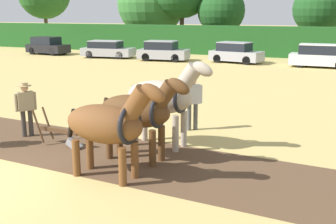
% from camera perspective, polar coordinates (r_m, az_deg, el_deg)
% --- Properties ---
extents(plowed_furrow_strip, '(22.18, 4.83, 0.01)m').
position_cam_1_polar(plowed_furrow_strip, '(13.04, -16.91, -3.89)').
color(plowed_furrow_strip, brown).
rests_on(plowed_furrow_strip, ground).
extents(hedgerow, '(75.43, 1.69, 2.56)m').
position_cam_1_polar(hedgerow, '(37.85, 11.89, 9.37)').
color(hedgerow, '#1E511E').
rests_on(hedgerow, ground).
extents(tree_left, '(7.36, 7.36, 8.37)m').
position_cam_1_polar(tree_left, '(47.64, -2.31, 14.51)').
color(tree_left, brown).
rests_on(tree_left, ground).
extents(tree_center, '(4.75, 4.75, 6.27)m').
position_cam_1_polar(tree_center, '(43.52, 7.21, 13.46)').
color(tree_center, brown).
rests_on(tree_center, ground).
extents(tree_center_right, '(4.69, 4.69, 6.39)m').
position_cam_1_polar(tree_center_right, '(42.62, 19.68, 13.01)').
color(tree_center_right, brown).
rests_on(tree_center_right, ground).
extents(draft_horse_lead_left, '(2.71, 1.08, 2.38)m').
position_cam_1_polar(draft_horse_lead_left, '(9.59, -8.07, -1.61)').
color(draft_horse_lead_left, brown).
rests_on(draft_horse_lead_left, ground).
extents(draft_horse_lead_right, '(2.67, 1.01, 2.31)m').
position_cam_1_polar(draft_horse_lead_right, '(10.66, -4.02, 0.06)').
color(draft_horse_lead_right, '#513319').
rests_on(draft_horse_lead_right, ground).
extents(draft_horse_trail_left, '(2.74, 1.11, 2.57)m').
position_cam_1_polar(draft_horse_trail_left, '(11.75, -0.69, 2.06)').
color(draft_horse_trail_left, '#B2A38E').
rests_on(draft_horse_trail_left, ground).
extents(plow, '(1.58, 0.49, 1.13)m').
position_cam_1_polar(plow, '(12.38, -14.08, -3.12)').
color(plow, '#4C331E').
rests_on(plow, ground).
extents(farmer_at_plow, '(0.43, 0.56, 1.68)m').
position_cam_1_polar(farmer_at_plow, '(13.56, -18.70, 0.88)').
color(farmer_at_plow, '#38332D').
rests_on(farmer_at_plow, ground).
extents(farmer_beside_team, '(0.52, 0.51, 1.73)m').
position_cam_1_polar(farmer_beside_team, '(13.54, 3.35, 1.71)').
color(farmer_beside_team, '#4C4C4C').
rests_on(farmer_beside_team, ground).
extents(parked_car_far_left, '(3.98, 2.05, 1.57)m').
position_cam_1_polar(parked_car_far_left, '(40.09, -16.02, 8.59)').
color(parked_car_far_left, black).
rests_on(parked_car_far_left, ground).
extents(parked_car_left, '(4.51, 2.39, 1.43)m').
position_cam_1_polar(parked_car_left, '(35.97, -8.22, 8.38)').
color(parked_car_left, '#9E9EA8').
rests_on(parked_car_left, ground).
extents(parked_car_center_left, '(4.02, 2.20, 1.56)m').
position_cam_1_polar(parked_car_center_left, '(33.47, -0.70, 8.24)').
color(parked_car_center_left, '#9E9EA8').
rests_on(parked_car_center_left, ground).
extents(parked_car_center, '(4.11, 2.47, 1.55)m').
position_cam_1_polar(parked_car_center, '(32.49, 9.16, 7.91)').
color(parked_car_center, '#9E9EA8').
rests_on(parked_car_center, ground).
extents(parked_car_center_right, '(4.14, 1.75, 1.60)m').
position_cam_1_polar(parked_car_center_right, '(31.19, 19.88, 7.10)').
color(parked_car_center_right, silver).
rests_on(parked_car_center_right, ground).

